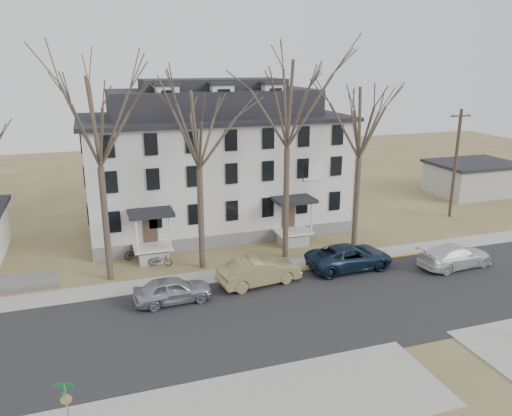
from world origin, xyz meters
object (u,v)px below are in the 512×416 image
object	(u,v)px
boarding_house	(215,163)
car_navy	(350,257)
tree_mid_left	(198,124)
utility_pole_far	(456,163)
tree_far_left	(96,116)
bicycle_left	(160,261)
tree_center	(288,98)
car_silver	(173,290)
tree_mid_right	(361,118)
car_white	(455,256)
street_sign	(67,402)
car_tan	(259,272)
bicycle_right	(136,252)

from	to	relation	value
boarding_house	car_navy	xyz separation A→B (m)	(6.28, -11.52, -4.57)
tree_mid_left	utility_pole_far	bearing A→B (deg)	10.13
tree_far_left	bicycle_left	size ratio (longest dim) A/B	8.52
tree_center	tree_far_left	bearing A→B (deg)	180.00
car_silver	tree_mid_right	bearing A→B (deg)	-75.40
car_silver	car_white	distance (m)	18.89
tree_far_left	car_white	size ratio (longest dim) A/B	2.58
car_white	street_sign	world-z (taller)	street_sign
tree_center	street_sign	size ratio (longest dim) A/B	6.12
street_sign	tree_mid_left	bearing A→B (deg)	77.84
car_tan	car_navy	world-z (taller)	car_tan
car_white	tree_center	bearing A→B (deg)	57.49
car_navy	tree_far_left	bearing A→B (deg)	76.73
boarding_house	utility_pole_far	bearing A→B (deg)	-10.92
car_white	tree_mid_left	bearing A→B (deg)	66.98
car_navy	bicycle_right	distance (m)	14.77
tree_center	tree_mid_right	bearing A→B (deg)	0.00
car_tan	car_white	bearing A→B (deg)	-104.71
utility_pole_far	car_silver	bearing A→B (deg)	-161.66
boarding_house	car_navy	world-z (taller)	boarding_house
car_silver	bicycle_left	xyz separation A→B (m)	(0.05, 5.50, -0.33)
tree_center	tree_mid_right	size ratio (longest dim) A/B	1.15
utility_pole_far	bicycle_right	size ratio (longest dim) A/B	5.46
utility_pole_far	bicycle_left	world-z (taller)	utility_pole_far
tree_mid_left	tree_mid_right	xyz separation A→B (m)	(11.50, 0.00, 0.00)
tree_mid_left	car_tan	distance (m)	9.91
boarding_house	utility_pole_far	world-z (taller)	boarding_house
tree_center	car_navy	distance (m)	11.30
car_white	bicycle_left	distance (m)	19.88
tree_far_left	tree_mid_left	distance (m)	6.05
bicycle_left	car_navy	bearing A→B (deg)	-89.70
tree_far_left	tree_center	size ratio (longest dim) A/B	0.93
boarding_house	car_navy	size ratio (longest dim) A/B	3.56
car_silver	bicycle_left	bearing A→B (deg)	-3.44
boarding_house	street_sign	world-z (taller)	boarding_house
car_navy	bicycle_right	world-z (taller)	car_navy
bicycle_left	utility_pole_far	bearing A→B (deg)	-62.65
utility_pole_far	bicycle_right	bearing A→B (deg)	-177.22
tree_mid_right	car_navy	world-z (taller)	tree_mid_right
car_silver	boarding_house	bearing A→B (deg)	-27.31
tree_mid_right	utility_pole_far	xyz separation A→B (m)	(12.00, 4.20, -4.70)
tree_far_left	utility_pole_far	size ratio (longest dim) A/B	1.44
tree_center	car_silver	distance (m)	14.25
boarding_house	car_tan	size ratio (longest dim) A/B	4.00
tree_mid_left	utility_pole_far	world-z (taller)	tree_mid_left
boarding_house	tree_far_left	xyz separation A→B (m)	(-9.00, -8.15, 4.96)
tree_far_left	boarding_house	bearing A→B (deg)	42.18
tree_far_left	car_tan	size ratio (longest dim) A/B	2.64
tree_mid_right	car_tan	xyz separation A→B (m)	(-8.73, -3.76, -8.75)
tree_center	bicycle_left	distance (m)	13.79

